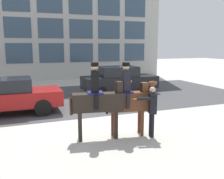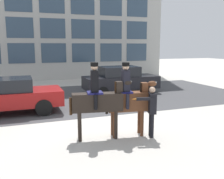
{
  "view_description": "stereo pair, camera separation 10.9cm",
  "coord_description": "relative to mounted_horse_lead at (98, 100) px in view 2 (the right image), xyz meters",
  "views": [
    {
      "loc": [
        -2.84,
        -9.19,
        2.97
      ],
      "look_at": [
        0.23,
        -1.11,
        1.45
      ],
      "focal_mm": 40.0,
      "sensor_mm": 36.0,
      "label": 1
    },
    {
      "loc": [
        -2.73,
        -9.23,
        2.97
      ],
      "look_at": [
        0.23,
        -1.11,
        1.45
      ],
      "focal_mm": 40.0,
      "sensor_mm": 36.0,
      "label": 2
    }
  ],
  "objects": [
    {
      "name": "mounted_horse_companion",
      "position": [
        1.0,
        -0.08,
        -0.03
      ],
      "size": [
        1.73,
        0.64,
        2.44
      ],
      "rotation": [
        0.0,
        0.0,
        -0.15
      ],
      "color": "#59331E",
      "rests_on": "ground_plane"
    },
    {
      "name": "street_car_near_lane",
      "position": [
        -2.9,
        4.23,
        -0.45
      ],
      "size": [
        4.64,
        2.01,
        1.57
      ],
      "color": "maroon",
      "rests_on": "ground_plane"
    },
    {
      "name": "street_car_far_lane",
      "position": [
        3.61,
        7.05,
        -0.42
      ],
      "size": [
        4.68,
        1.87,
        1.69
      ],
      "color": "black",
      "rests_on": "ground_plane"
    },
    {
      "name": "pedestrian_bystander",
      "position": [
        1.66,
        -0.45,
        -0.3
      ],
      "size": [
        0.9,
        0.44,
        1.67
      ],
      "rotation": [
        0.0,
        0.0,
        2.88
      ],
      "color": "black",
      "rests_on": "ground_plane"
    },
    {
      "name": "mounted_horse_lead",
      "position": [
        0.0,
        0.0,
        0.0
      ],
      "size": [
        1.99,
        0.7,
        2.46
      ],
      "rotation": [
        0.0,
        0.0,
        -0.17
      ],
      "color": "black",
      "rests_on": "ground_plane"
    },
    {
      "name": "road_surface",
      "position": [
        0.49,
        6.57,
        -1.27
      ],
      "size": [
        20.86,
        8.5,
        0.01
      ],
      "color": "#444447",
      "rests_on": "ground_plane"
    },
    {
      "name": "ground_plane",
      "position": [
        0.49,
        1.82,
        -1.28
      ],
      "size": [
        80.0,
        80.0,
        0.0
      ],
      "primitive_type": "plane",
      "color": "beige"
    }
  ]
}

